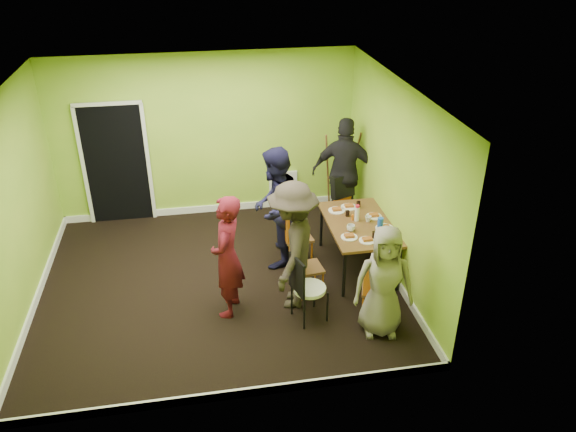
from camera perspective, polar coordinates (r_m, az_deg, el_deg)
name	(u,v)px	position (r m, az deg, el deg)	size (l,w,h in m)	color
ground	(220,282)	(8.18, -6.93, -6.70)	(5.00, 5.00, 0.00)	black
room_walls	(214,221)	(7.70, -7.55, -0.49)	(5.04, 4.54, 2.82)	#82B62E
dining_table	(359,226)	(8.17, 7.22, -1.03)	(0.90, 1.50, 0.75)	black
chair_left_far	(292,232)	(8.25, 0.41, -1.65)	(0.45, 0.45, 0.98)	orange
chair_left_near	(304,263)	(7.64, 1.60, -4.83)	(0.41, 0.40, 0.88)	orange
chair_back_end	(344,192)	(9.21, 5.70, 2.42)	(0.52, 0.56, 0.95)	orange
chair_front_end	(376,288)	(7.29, 8.93, -7.20)	(0.44, 0.44, 0.85)	orange
chair_bentwood	(305,285)	(7.14, 1.75, -7.04)	(0.48, 0.47, 0.97)	black
easel	(340,175)	(9.59, 5.32, 4.14)	(0.62, 0.58, 1.55)	brown
plate_near_left	(337,210)	(8.44, 4.97, 0.57)	(0.25, 0.25, 0.01)	white
plate_near_right	(349,237)	(7.76, 6.24, -2.14)	(0.23, 0.23, 0.01)	white
plate_far_back	(349,207)	(8.56, 6.21, 0.92)	(0.24, 0.24, 0.01)	white
plate_far_front	(367,241)	(7.71, 8.05, -2.48)	(0.23, 0.23, 0.01)	white
plate_wall_back	(374,216)	(8.34, 8.72, -0.03)	(0.23, 0.23, 0.01)	white
plate_wall_front	(385,228)	(8.05, 9.81, -1.22)	(0.27, 0.27, 0.01)	white
thermos	(357,214)	(8.15, 7.02, 0.21)	(0.07, 0.07, 0.22)	white
blue_bottle	(380,224)	(7.96, 9.36, -0.80)	(0.08, 0.08, 0.19)	blue
orange_bottle	(353,217)	(8.19, 6.57, -0.12)	(0.03, 0.03, 0.09)	orange
glass_mid	(348,213)	(8.29, 6.07, 0.26)	(0.06, 0.06, 0.09)	black
glass_back	(358,204)	(8.55, 7.16, 1.17)	(0.06, 0.06, 0.10)	black
glass_front	(375,235)	(7.76, 8.79, -1.94)	(0.07, 0.07, 0.10)	black
cup_a	(351,228)	(7.90, 6.41, -1.22)	(0.12, 0.12, 0.09)	white
cup_b	(368,219)	(8.18, 8.15, -0.29)	(0.09, 0.09, 0.09)	white
person_standing	(227,257)	(7.17, -6.19, -4.14)	(0.61, 0.40, 1.68)	#520E18
person_left_far	(275,208)	(8.14, -1.30, 0.81)	(0.89, 0.69, 1.83)	black
person_left_near	(293,246)	(7.26, 0.50, -3.05)	(1.15, 0.66, 1.78)	#2B251C
person_back_end	(345,173)	(9.27, 5.83, 4.36)	(1.09, 0.46, 1.87)	black
person_front_end	(384,282)	(6.94, 9.70, -6.59)	(0.73, 0.47, 1.49)	gray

